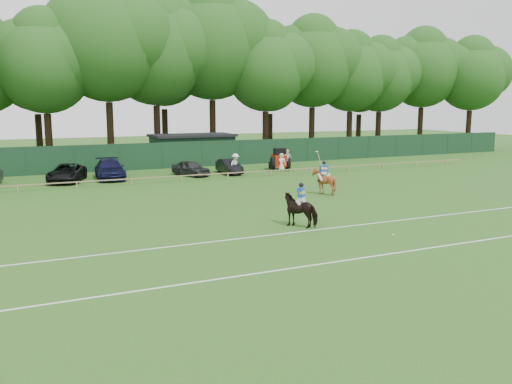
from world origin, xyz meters
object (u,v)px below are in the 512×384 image
sedan_navy (110,169)px  spectator_mid (287,160)px  estate_black (229,166)px  horse_dark (301,210)px  polo_ball (393,235)px  utility_shed (192,149)px  tractor (279,160)px  horse_chestnut (324,182)px  hatch_grey (191,168)px  spectator_left (235,164)px  suv_black (67,173)px  spectator_right (281,162)px

sedan_navy → spectator_mid: (15.83, -1.44, 0.20)m
sedan_navy → estate_black: 10.23m
horse_dark → polo_ball: horse_dark is taller
estate_black → utility_shed: (-0.29, 9.20, 0.89)m
tractor → horse_chestnut: bearing=-89.8°
hatch_grey → spectator_mid: 9.20m
spectator_left → suv_black: bearing=148.0°
hatch_grey → spectator_right: 8.62m
horse_chestnut → spectator_left: size_ratio=0.95×
horse_dark → estate_black: (4.65, 20.71, -0.19)m
spectator_mid → horse_chestnut: bearing=-102.9°
horse_chestnut → hatch_grey: size_ratio=0.46×
sedan_navy → hatch_grey: 6.73m
horse_dark → spectator_mid: spectator_mid is taller
horse_dark → utility_shed: utility_shed is taller
estate_black → polo_ball: size_ratio=43.41×
spectator_left → estate_black: bearing=78.3°
spectator_left → polo_ball: bearing=-119.6°
horse_dark → spectator_mid: size_ratio=1.00×
spectator_right → polo_ball: size_ratio=18.19×
hatch_grey → estate_black: 3.52m
estate_black → horse_chestnut: bearing=-79.6°
spectator_right → sedan_navy: bearing=-151.1°
spectator_mid → polo_ball: 25.23m
suv_black → hatch_grey: 10.08m
horse_chestnut → sedan_navy: bearing=-27.7°
estate_black → tractor: size_ratio=1.41×
horse_chestnut → estate_black: (-1.65, 12.91, -0.23)m
spectator_left → utility_shed: size_ratio=0.22×
hatch_grey → spectator_mid: (9.19, -0.40, 0.33)m
horse_dark → spectator_right: 22.66m
spectator_right → tractor: (0.21, 0.82, 0.15)m
spectator_mid → hatch_grey: bearing=-177.7°
horse_dark → horse_chestnut: (6.30, 7.80, 0.04)m
tractor → spectator_mid: bearing=-51.1°
sedan_navy → polo_ball: 26.90m
spectator_right → utility_shed: (-5.38, 9.45, 0.72)m
horse_dark → polo_ball: bearing=91.6°
suv_black → sedan_navy: 3.43m
polo_ball → sedan_navy: bearing=108.3°
hatch_grey → estate_black: hatch_grey is taller
hatch_grey → spectator_right: spectator_right is taller
suv_black → hatch_grey: bearing=14.2°
suv_black → spectator_mid: 19.28m
polo_ball → tractor: bearing=74.2°
sedan_navy → spectator_mid: spectator_mid is taller
horse_chestnut → suv_black: bearing=-19.8°
polo_ball → spectator_left: bearing=85.2°
hatch_grey → horse_dark: bearing=-114.7°
horse_dark → hatch_grey: horse_dark is taller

